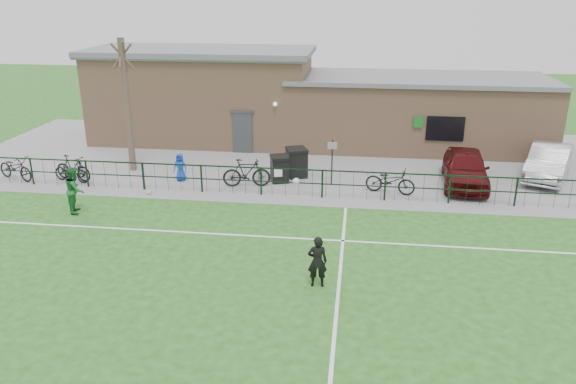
# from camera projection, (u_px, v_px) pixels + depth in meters

# --- Properties ---
(ground) EXTENTS (90.00, 90.00, 0.00)m
(ground) POSITION_uv_depth(u_px,v_px,m) (265.00, 298.00, 15.45)
(ground) COLOR #1E5218
(ground) RESTS_ON ground
(paving_strip) EXTENTS (34.00, 13.00, 0.02)m
(paving_strip) POSITION_uv_depth(u_px,v_px,m) (310.00, 158.00, 28.00)
(paving_strip) COLOR slate
(paving_strip) RESTS_ON ground
(pitch_line_touch) EXTENTS (28.00, 0.10, 0.01)m
(pitch_line_touch) POSITION_uv_depth(u_px,v_px,m) (297.00, 198.00, 22.70)
(pitch_line_touch) COLOR white
(pitch_line_touch) RESTS_ON ground
(pitch_line_mid) EXTENTS (28.00, 0.10, 0.01)m
(pitch_line_mid) POSITION_uv_depth(u_px,v_px,m) (284.00, 238.00, 19.17)
(pitch_line_mid) COLOR white
(pitch_line_mid) RESTS_ON ground
(pitch_line_perp) EXTENTS (0.10, 16.00, 0.01)m
(pitch_line_perp) POSITION_uv_depth(u_px,v_px,m) (337.00, 303.00, 15.20)
(pitch_line_perp) COLOR white
(pitch_line_perp) RESTS_ON ground
(perimeter_fence) EXTENTS (28.00, 0.10, 1.20)m
(perimeter_fence) POSITION_uv_depth(u_px,v_px,m) (298.00, 183.00, 22.68)
(perimeter_fence) COLOR black
(perimeter_fence) RESTS_ON ground
(bare_tree) EXTENTS (0.30, 0.30, 6.00)m
(bare_tree) POSITION_uv_depth(u_px,v_px,m) (127.00, 107.00, 25.15)
(bare_tree) COLOR #4C382E
(bare_tree) RESTS_ON ground
(wheelie_bin_left) EXTENTS (1.08, 1.14, 1.22)m
(wheelie_bin_left) POSITION_uv_depth(u_px,v_px,m) (297.00, 163.00, 25.08)
(wheelie_bin_left) COLOR black
(wheelie_bin_left) RESTS_ON paving_strip
(wheelie_bin_right) EXTENTS (0.92, 0.98, 1.07)m
(wheelie_bin_right) POSITION_uv_depth(u_px,v_px,m) (279.00, 170.00, 24.45)
(wheelie_bin_right) COLOR black
(wheelie_bin_right) RESTS_ON paving_strip
(sign_post) EXTENTS (0.06, 0.06, 2.00)m
(sign_post) POSITION_uv_depth(u_px,v_px,m) (332.00, 163.00, 23.85)
(sign_post) COLOR black
(sign_post) RESTS_ON paving_strip
(car_maroon) EXTENTS (2.21, 4.64, 1.53)m
(car_maroon) POSITION_uv_depth(u_px,v_px,m) (465.00, 168.00, 23.95)
(car_maroon) COLOR #440C0C
(car_maroon) RESTS_ON paving_strip
(car_silver) EXTENTS (3.22, 4.77, 1.49)m
(car_silver) POSITION_uv_depth(u_px,v_px,m) (549.00, 162.00, 24.85)
(car_silver) COLOR #9E9FA5
(car_silver) RESTS_ON paving_strip
(bicycle_a) EXTENTS (2.17, 1.42, 1.08)m
(bicycle_a) POSITION_uv_depth(u_px,v_px,m) (15.00, 168.00, 24.69)
(bicycle_a) COLOR black
(bicycle_a) RESTS_ON paving_strip
(bicycle_b) EXTENTS (1.94, 1.01, 1.12)m
(bicycle_b) POSITION_uv_depth(u_px,v_px,m) (73.00, 168.00, 24.58)
(bicycle_b) COLOR black
(bicycle_b) RESTS_ON paving_strip
(bicycle_c) EXTENTS (1.89, 1.02, 0.94)m
(bicycle_c) POSITION_uv_depth(u_px,v_px,m) (71.00, 171.00, 24.46)
(bicycle_c) COLOR black
(bicycle_c) RESTS_ON paving_strip
(bicycle_d) EXTENTS (2.10, 0.91, 1.22)m
(bicycle_d) POSITION_uv_depth(u_px,v_px,m) (247.00, 173.00, 23.78)
(bicycle_d) COLOR black
(bicycle_d) RESTS_ON paving_strip
(bicycle_e) EXTENTS (2.16, 1.18, 1.08)m
(bicycle_e) POSITION_uv_depth(u_px,v_px,m) (390.00, 181.00, 23.05)
(bicycle_e) COLOR black
(bicycle_e) RESTS_ON paving_strip
(spectator_child) EXTENTS (0.63, 0.43, 1.23)m
(spectator_child) POSITION_uv_depth(u_px,v_px,m) (180.00, 167.00, 24.52)
(spectator_child) COLOR #133BB6
(spectator_child) RESTS_ON paving_strip
(goalkeeper_kick) EXTENTS (1.36, 3.22, 2.24)m
(goalkeeper_kick) POSITION_uv_depth(u_px,v_px,m) (317.00, 259.00, 15.92)
(goalkeeper_kick) COLOR black
(goalkeeper_kick) RESTS_ON ground
(outfield_player) EXTENTS (0.90, 1.02, 1.76)m
(outfield_player) POSITION_uv_depth(u_px,v_px,m) (75.00, 190.00, 21.09)
(outfield_player) COLOR #1C622A
(outfield_player) RESTS_ON ground
(ball_ground) EXTENTS (0.20, 0.20, 0.20)m
(ball_ground) POSITION_uv_depth(u_px,v_px,m) (149.00, 192.00, 23.09)
(ball_ground) COLOR silver
(ball_ground) RESTS_ON ground
(clubhouse) EXTENTS (24.25, 5.40, 4.96)m
(clubhouse) POSITION_uv_depth(u_px,v_px,m) (299.00, 102.00, 30.14)
(clubhouse) COLOR tan
(clubhouse) RESTS_ON ground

